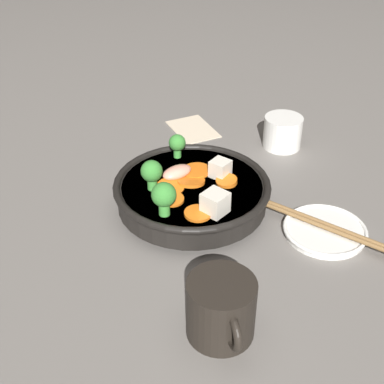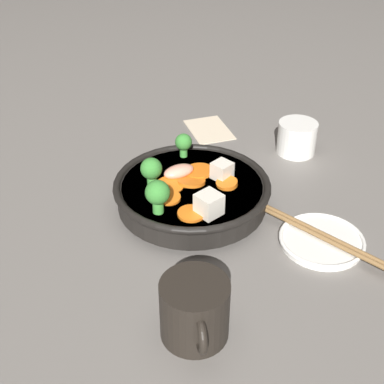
% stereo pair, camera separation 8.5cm
% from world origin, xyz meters
% --- Properties ---
extents(ground_plane, '(3.00, 3.00, 0.00)m').
position_xyz_m(ground_plane, '(0.00, 0.00, 0.00)').
color(ground_plane, slate).
extents(stirfry_bowl, '(0.25, 0.25, 0.10)m').
position_xyz_m(stirfry_bowl, '(0.00, -0.00, 0.03)').
color(stirfry_bowl, black).
rests_on(stirfry_bowl, ground_plane).
extents(side_saucer, '(0.13, 0.13, 0.01)m').
position_xyz_m(side_saucer, '(0.12, 0.17, 0.01)').
color(side_saucer, white).
rests_on(side_saucer, ground_plane).
extents(tea_cup, '(0.07, 0.07, 0.06)m').
position_xyz_m(tea_cup, '(-0.15, 0.22, 0.03)').
color(tea_cup, white).
rests_on(tea_cup, ground_plane).
extents(dark_mug, '(0.11, 0.08, 0.08)m').
position_xyz_m(dark_mug, '(0.26, -0.04, 0.04)').
color(dark_mug, black).
rests_on(dark_mug, ground_plane).
extents(napkin, '(0.12, 0.09, 0.00)m').
position_xyz_m(napkin, '(-0.26, 0.08, 0.00)').
color(napkin, beige).
rests_on(napkin, ground_plane).
extents(chopsticks_pair, '(0.18, 0.14, 0.01)m').
position_xyz_m(chopsticks_pair, '(0.12, 0.17, 0.02)').
color(chopsticks_pair, olive).
rests_on(chopsticks_pair, side_saucer).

